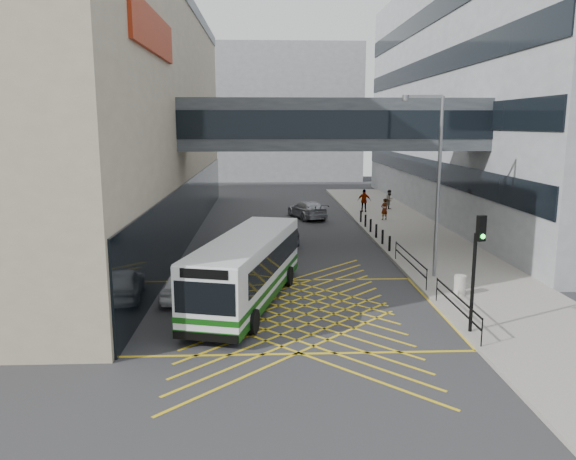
{
  "coord_description": "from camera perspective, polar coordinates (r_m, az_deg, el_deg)",
  "views": [
    {
      "loc": [
        -1.09,
        -22.03,
        7.51
      ],
      "look_at": [
        0.0,
        4.0,
        2.6
      ],
      "focal_mm": 35.0,
      "sensor_mm": 36.0,
      "label": 1
    }
  ],
  "objects": [
    {
      "name": "building_whsmith",
      "position": [
        41.61,
        -26.81,
        10.22
      ],
      "size": [
        24.17,
        42.0,
        16.0
      ],
      "color": "tan",
      "rests_on": "ground"
    },
    {
      "name": "skybridge",
      "position": [
        34.28,
        4.53,
        10.62
      ],
      "size": [
        20.0,
        4.1,
        3.0
      ],
      "color": "#393E43",
      "rests_on": "ground"
    },
    {
      "name": "building_right",
      "position": [
        52.48,
        26.8,
        12.27
      ],
      "size": [
        24.09,
        44.0,
        20.0
      ],
      "color": "gray",
      "rests_on": "ground"
    },
    {
      "name": "kerb_railings",
      "position": [
        25.75,
        14.06,
        -4.57
      ],
      "size": [
        0.05,
        12.54,
        1.0
      ],
      "color": "black",
      "rests_on": "pavement"
    },
    {
      "name": "bus",
      "position": [
        23.84,
        -4.1,
        -3.82
      ],
      "size": [
        4.85,
        10.62,
        2.9
      ],
      "rotation": [
        0.0,
        0.0,
        -0.25
      ],
      "color": "silver",
      "rests_on": "ground"
    },
    {
      "name": "building_far",
      "position": [
        82.05,
        -3.1,
        11.69
      ],
      "size": [
        28.0,
        16.0,
        18.0
      ],
      "primitive_type": "cube",
      "color": "gray",
      "rests_on": "ground"
    },
    {
      "name": "car_silver",
      "position": [
        45.58,
        1.98,
        2.14
      ],
      "size": [
        3.44,
        5.26,
        1.51
      ],
      "primitive_type": "imported",
      "rotation": [
        0.0,
        0.0,
        3.45
      ],
      "color": "#9C9DA5",
      "rests_on": "ground"
    },
    {
      "name": "street_lamp",
      "position": [
        27.75,
        14.69,
        5.38
      ],
      "size": [
        1.98,
        0.36,
        8.7
      ],
      "rotation": [
        0.0,
        0.0,
        -0.06
      ],
      "color": "slate",
      "rests_on": "pavement"
    },
    {
      "name": "car_dark",
      "position": [
        35.68,
        -0.66,
        -0.28
      ],
      "size": [
        2.37,
        4.87,
        1.47
      ],
      "primitive_type": "imported",
      "rotation": [
        0.0,
        0.0,
        3.26
      ],
      "color": "black",
      "rests_on": "ground"
    },
    {
      "name": "litter_bin",
      "position": [
        25.79,
        17.05,
        -5.36
      ],
      "size": [
        0.5,
        0.5,
        0.87
      ],
      "primitive_type": "cylinder",
      "color": "#ADA89E",
      "rests_on": "pavement"
    },
    {
      "name": "box_junction",
      "position": [
        23.3,
        0.42,
        -8.12
      ],
      "size": [
        12.0,
        9.0,
        0.01
      ],
      "color": "gold",
      "rests_on": "ground"
    },
    {
      "name": "pedestrian_a",
      "position": [
        44.56,
        9.76,
        2.1
      ],
      "size": [
        0.81,
        0.73,
        1.66
      ],
      "primitive_type": "imported",
      "rotation": [
        0.0,
        0.0,
        3.64
      ],
      "color": "gray",
      "rests_on": "pavement"
    },
    {
      "name": "traffic_light",
      "position": [
        20.75,
        18.64,
        -2.61
      ],
      "size": [
        0.35,
        0.51,
        4.27
      ],
      "rotation": [
        0.0,
        0.0,
        0.36
      ],
      "color": "black",
      "rests_on": "pavement"
    },
    {
      "name": "ground",
      "position": [
        23.3,
        0.42,
        -8.13
      ],
      "size": [
        120.0,
        120.0,
        0.0
      ],
      "primitive_type": "plane",
      "color": "#333335"
    },
    {
      "name": "pavement",
      "position": [
        39.09,
        12.6,
        -0.55
      ],
      "size": [
        6.0,
        54.0,
        0.16
      ],
      "primitive_type": "cube",
      "color": "gray",
      "rests_on": "ground"
    },
    {
      "name": "bollards",
      "position": [
        38.38,
        8.67,
        0.19
      ],
      "size": [
        0.14,
        10.14,
        0.9
      ],
      "color": "black",
      "rests_on": "pavement"
    },
    {
      "name": "pedestrian_c",
      "position": [
        48.26,
        7.75,
        2.97
      ],
      "size": [
        1.25,
        0.85,
        1.93
      ],
      "primitive_type": "imported",
      "rotation": [
        0.0,
        0.0,
        2.85
      ],
      "color": "gray",
      "rests_on": "pavement"
    },
    {
      "name": "car_white",
      "position": [
        25.05,
        -10.17,
        -5.29
      ],
      "size": [
        2.28,
        4.54,
        1.39
      ],
      "primitive_type": "imported",
      "rotation": [
        0.0,
        0.0,
        3.02
      ],
      "color": "white",
      "rests_on": "ground"
    },
    {
      "name": "pedestrian_b",
      "position": [
        50.06,
        10.28,
        3.04
      ],
      "size": [
        0.96,
        0.9,
        1.71
      ],
      "primitive_type": "imported",
      "rotation": [
        0.0,
        0.0,
        0.67
      ],
      "color": "gray",
      "rests_on": "pavement"
    }
  ]
}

